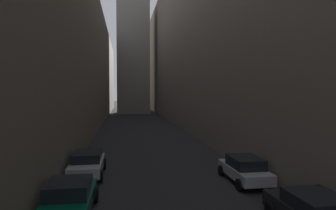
# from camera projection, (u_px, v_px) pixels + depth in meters

# --- Properties ---
(ground_plane) EXTENTS (264.00, 264.00, 0.00)m
(ground_plane) POSITION_uv_depth(u_px,v_px,m) (140.00, 128.00, 41.09)
(ground_plane) COLOR #232326
(building_block_left) EXTENTS (14.89, 108.00, 18.21)m
(building_block_left) POSITION_uv_depth(u_px,v_px,m) (47.00, 63.00, 40.71)
(building_block_left) COLOR #756B5B
(building_block_left) RESTS_ON ground
(building_block_right) EXTENTS (14.08, 108.00, 25.94)m
(building_block_right) POSITION_uv_depth(u_px,v_px,m) (220.00, 41.00, 44.39)
(building_block_right) COLOR #756B5B
(building_block_right) RESTS_ON ground
(parked_car_left_third) EXTENTS (2.00, 4.48, 1.48)m
(parked_car_left_third) POSITION_uv_depth(u_px,v_px,m) (69.00, 199.00, 11.47)
(parked_car_left_third) COLOR #05472D
(parked_car_left_third) RESTS_ON ground
(parked_car_left_far) EXTENTS (2.00, 4.18, 1.43)m
(parked_car_left_far) POSITION_uv_depth(u_px,v_px,m) (87.00, 163.00, 17.29)
(parked_car_left_far) COLOR #B7B7BC
(parked_car_left_far) RESTS_ON ground
(parked_car_right_far) EXTENTS (1.92, 4.01, 1.43)m
(parked_car_right_far) POSITION_uv_depth(u_px,v_px,m) (245.00, 169.00, 16.03)
(parked_car_right_far) COLOR #B7B7BC
(parked_car_right_far) RESTS_ON ground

